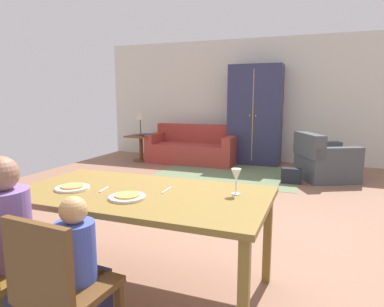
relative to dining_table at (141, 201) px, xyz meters
The scene contains 22 objects.
ground_plane 2.29m from the dining_table, 92.29° to the left, with size 7.47×6.77×0.02m, color #8A604B.
back_wall 5.65m from the dining_table, 90.89° to the left, with size 7.47×0.10×2.70m, color silver.
dining_table is the anchor object (origin of this frame).
plate_near_man 0.53m from the dining_table, 166.74° to the right, with size 0.25×0.25×0.02m, color white.
pizza_near_man 0.53m from the dining_table, 166.74° to the right, with size 0.17×0.17×0.01m, color #DD9A4D.
plate_near_child 0.20m from the dining_table, 90.00° to the right, with size 0.25×0.25×0.02m, color silver.
pizza_near_child 0.20m from the dining_table, 90.00° to the right, with size 0.17×0.17×0.01m, color gold.
wine_glass 0.72m from the dining_table, 15.11° to the left, with size 0.07×0.07×0.19m.
fork 0.29m from the dining_table, 169.79° to the right, with size 0.02×0.15×0.01m, color silver.
knife 0.21m from the dining_table, 30.97° to the left, with size 0.01×0.17×0.01m, color silver.
person_man 0.87m from the dining_table, 126.87° to the right, with size 0.30×0.40×1.11m.
dining_chair_child 0.88m from the dining_table, 90.41° to the right, with size 0.45×0.45×0.87m.
person_child 0.73m from the dining_table, 89.81° to the right, with size 0.22×0.29×0.92m.
area_rug 4.05m from the dining_table, 95.41° to the left, with size 2.60×1.80×0.01m, color #677A54.
couch 5.05m from the dining_table, 106.21° to the left, with size 1.91×0.86×0.82m.
armchair 4.36m from the dining_table, 72.77° to the left, with size 1.15×1.15×0.82m.
armoire 5.24m from the dining_table, 91.40° to the left, with size 1.10×0.59×2.10m.
side_table 5.26m from the dining_table, 119.25° to the left, with size 0.56×0.56×0.58m.
table_lamp 5.26m from the dining_table, 119.25° to the left, with size 0.26×0.26×0.54m.
book_lower 5.17m from the dining_table, 117.80° to the left, with size 0.22×0.16×0.03m, color #A02632.
book_upper 5.11m from the dining_table, 117.57° to the left, with size 0.22×0.16×0.03m, color #33507A.
handbag 3.80m from the dining_table, 77.93° to the left, with size 0.32×0.16×0.26m, color black.
Camera 1 is at (1.29, -3.50, 1.45)m, focal length 31.84 mm.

